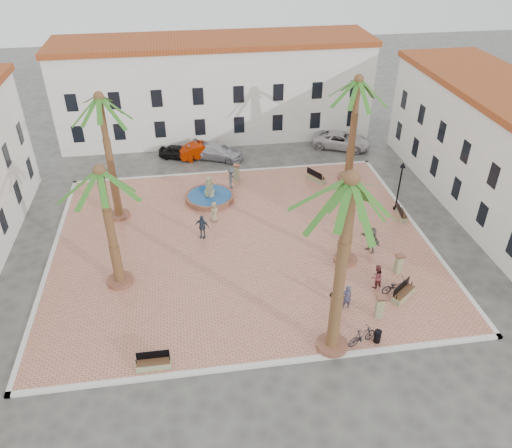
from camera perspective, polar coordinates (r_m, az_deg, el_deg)
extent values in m
plane|color=#56544F|center=(35.27, -1.61, -2.31)|extent=(120.00, 120.00, 0.00)
cube|color=tan|center=(35.22, -1.61, -2.21)|extent=(26.00, 22.00, 0.15)
cube|color=silver|center=(44.59, -3.42, 5.95)|extent=(26.30, 0.30, 0.16)
cube|color=silver|center=(27.11, 1.46, -15.68)|extent=(26.30, 0.30, 0.16)
cube|color=silver|center=(38.68, 17.86, -0.41)|extent=(0.30, 22.30, 0.16)
cube|color=silver|center=(36.37, -22.42, -3.83)|extent=(0.30, 22.30, 0.16)
cube|color=white|center=(51.17, -4.64, 14.95)|extent=(30.00, 7.00, 9.00)
cube|color=#A2471F|center=(49.89, -4.90, 20.13)|extent=(30.40, 7.40, 0.50)
cube|color=black|center=(49.57, -19.67, 9.65)|extent=(1.00, 0.12, 1.60)
cube|color=black|center=(48.96, -15.33, 10.13)|extent=(1.00, 0.12, 1.60)
cube|color=black|center=(48.64, -10.89, 10.57)|extent=(1.00, 0.12, 1.60)
cube|color=black|center=(48.61, -6.41, 10.95)|extent=(1.00, 0.12, 1.60)
cube|color=black|center=(48.87, -1.94, 11.26)|extent=(1.00, 0.12, 1.60)
cube|color=black|center=(49.41, 2.47, 11.51)|extent=(1.00, 0.12, 1.60)
cube|color=black|center=(50.22, 6.76, 11.68)|extent=(1.00, 0.12, 1.60)
cube|color=black|center=(51.30, 10.91, 11.78)|extent=(1.00, 0.12, 1.60)
cube|color=black|center=(48.54, -20.34, 12.87)|extent=(1.00, 0.12, 1.60)
cube|color=black|center=(47.92, -15.87, 13.42)|extent=(1.00, 0.12, 1.60)
cube|color=black|center=(47.59, -11.28, 13.90)|extent=(1.00, 0.12, 1.60)
cube|color=black|center=(47.56, -6.64, 14.29)|extent=(1.00, 0.12, 1.60)
cube|color=black|center=(47.82, -2.01, 14.60)|extent=(1.00, 0.12, 1.60)
cube|color=black|center=(48.38, 2.56, 14.81)|extent=(1.00, 0.12, 1.60)
cube|color=black|center=(49.21, 7.00, 14.92)|extent=(1.00, 0.12, 1.60)
cube|color=black|center=(50.31, 11.27, 14.95)|extent=(1.00, 0.12, 1.60)
cube|color=white|center=(41.70, 26.51, 6.71)|extent=(7.00, 26.00, 8.50)
cube|color=black|center=(37.80, 24.49, 1.01)|extent=(0.12, 1.00, 1.60)
cube|color=black|center=(40.48, 21.97, 3.80)|extent=(0.12, 1.00, 1.60)
cube|color=black|center=(43.32, 19.75, 6.23)|extent=(0.12, 1.00, 1.60)
cube|color=black|center=(46.28, 17.79, 8.35)|extent=(0.12, 1.00, 1.60)
cube|color=black|center=(49.34, 16.06, 10.20)|extent=(0.12, 1.00, 1.60)
cube|color=black|center=(36.44, 25.57, 5.00)|extent=(0.12, 1.00, 1.60)
cube|color=black|center=(39.22, 22.88, 7.61)|extent=(0.12, 1.00, 1.60)
cube|color=black|center=(42.14, 20.52, 9.85)|extent=(0.12, 1.00, 1.60)
cube|color=black|center=(45.18, 18.45, 11.78)|extent=(0.12, 1.00, 1.60)
cube|color=black|center=(48.31, 16.62, 13.46)|extent=(0.12, 1.00, 1.60)
cube|color=black|center=(37.76, -26.97, 0.27)|extent=(0.12, 1.00, 1.60)
cube|color=black|center=(41.06, -25.63, 3.29)|extent=(0.12, 1.00, 1.60)
cube|color=black|center=(44.47, -24.48, 5.84)|extent=(0.12, 1.00, 1.60)
cube|color=black|center=(39.81, -26.66, 7.01)|extent=(0.12, 1.00, 1.60)
cube|color=black|center=(43.32, -25.39, 9.34)|extent=(0.12, 1.00, 1.60)
cylinder|color=#95573F|center=(40.29, -5.30, 3.08)|extent=(3.96, 3.96, 0.38)
cylinder|color=#194C8C|center=(40.21, -5.31, 3.29)|extent=(3.49, 3.49, 0.06)
cylinder|color=gray|center=(40.20, -5.31, 3.31)|extent=(0.85, 0.85, 0.75)
cylinder|color=gray|center=(39.83, -5.37, 4.25)|extent=(0.57, 0.57, 1.13)
sphere|color=gray|center=(39.49, -5.42, 5.15)|extent=(0.41, 0.41, 0.41)
cylinder|color=#95573F|center=(39.36, -15.32, 1.02)|extent=(1.58, 1.58, 0.24)
cylinder|color=brown|center=(37.17, -16.37, 7.13)|extent=(0.51, 0.51, 9.13)
sphere|color=brown|center=(35.50, -17.55, 13.74)|extent=(0.69, 0.69, 0.69)
cylinder|color=#95573F|center=(32.81, -15.25, -6.23)|extent=(1.65, 1.65, 0.25)
cylinder|color=brown|center=(30.54, -16.32, -0.49)|extent=(0.53, 0.53, 7.64)
sphere|color=brown|center=(28.68, -17.50, 5.86)|extent=(0.72, 0.72, 0.72)
cylinder|color=#95573F|center=(28.01, 8.65, -13.50)|extent=(1.72, 1.72, 0.26)
cylinder|color=brown|center=(24.55, 9.65, -5.23)|extent=(0.56, 0.56, 10.04)
sphere|color=brown|center=(21.82, 10.86, 5.15)|extent=(0.75, 0.75, 0.75)
cylinder|color=#95573F|center=(33.92, 10.15, -3.99)|extent=(1.56, 1.56, 0.23)
cylinder|color=brown|center=(32.26, 10.66, 0.16)|extent=(0.51, 0.51, 5.63)
sphere|color=brown|center=(30.84, 11.19, 4.55)|extent=(0.68, 0.68, 0.68)
cylinder|color=#95573F|center=(43.95, 10.44, 5.29)|extent=(1.74, 1.74, 0.26)
cylinder|color=brown|center=(42.13, 11.04, 10.49)|extent=(0.57, 0.57, 8.41)
sphere|color=brown|center=(40.73, 11.69, 15.94)|extent=(0.76, 0.76, 0.76)
cube|color=gray|center=(27.22, -11.60, -15.48)|extent=(1.80, 0.56, 0.40)
cube|color=#56351E|center=(27.05, -11.66, -15.16)|extent=(1.70, 0.51, 0.06)
cube|color=black|center=(27.00, -11.71, -14.43)|extent=(1.70, 0.06, 0.50)
cylinder|color=black|center=(27.06, -13.54, -15.08)|extent=(0.05, 0.05, 0.30)
cylinder|color=black|center=(26.89, -9.82, -14.88)|extent=(0.05, 0.05, 0.30)
cube|color=gray|center=(31.79, 16.50, -7.76)|extent=(1.83, 1.58, 0.41)
cube|color=#56351E|center=(31.64, 16.56, -7.43)|extent=(1.72, 1.48, 0.06)
cube|color=black|center=(31.54, 16.29, -6.87)|extent=(1.43, 1.10, 0.52)
cylinder|color=black|center=(30.94, 15.78, -8.05)|extent=(0.05, 0.05, 0.31)
cylinder|color=black|center=(32.20, 17.38, -6.49)|extent=(0.05, 0.05, 0.31)
cube|color=gray|center=(39.38, 16.30, 0.97)|extent=(0.72, 1.73, 0.37)
cube|color=#56351E|center=(39.27, 16.35, 1.24)|extent=(0.66, 1.63, 0.06)
cube|color=black|center=(39.08, 16.12, 1.55)|extent=(0.24, 1.58, 0.47)
cylinder|color=black|center=(38.58, 16.69, 0.75)|extent=(0.05, 0.05, 0.28)
cylinder|color=black|center=(39.85, 16.08, 1.98)|extent=(0.05, 0.05, 0.28)
cube|color=gray|center=(43.23, 6.86, 5.24)|extent=(1.43, 1.91, 0.42)
cube|color=#56351E|center=(43.12, 6.89, 5.52)|extent=(1.33, 1.80, 0.06)
cube|color=black|center=(42.84, 6.69, 5.77)|extent=(0.92, 1.57, 0.52)
cylinder|color=black|center=(42.52, 7.73, 5.22)|extent=(0.05, 0.05, 0.31)
cylinder|color=black|center=(43.61, 6.08, 6.10)|extent=(0.05, 0.05, 0.31)
cylinder|color=black|center=(28.31, 8.25, -12.99)|extent=(0.32, 0.32, 0.14)
cylinder|color=black|center=(27.16, 8.53, -10.59)|extent=(0.11, 0.11, 3.25)
cone|color=black|center=(25.98, 8.85, -7.79)|extent=(0.40, 0.40, 0.36)
sphere|color=beige|center=(26.07, 8.82, -8.02)|extent=(0.22, 0.22, 0.22)
cylinder|color=black|center=(40.37, 15.63, 1.77)|extent=(0.36, 0.36, 0.16)
cylinder|color=black|center=(39.49, 16.02, 4.01)|extent=(0.12, 0.12, 3.59)
cone|color=black|center=(38.62, 16.46, 6.52)|extent=(0.44, 0.44, 0.40)
sphere|color=beige|center=(38.68, 16.42, 6.32)|extent=(0.24, 0.24, 0.24)
cube|color=gray|center=(29.83, 13.92, -9.23)|extent=(0.48, 0.48, 1.38)
cube|color=#95573F|center=(29.34, 14.12, -8.16)|extent=(0.59, 0.59, 0.11)
cube|color=gray|center=(42.63, -2.22, 5.79)|extent=(0.51, 0.51, 1.40)
cube|color=#95573F|center=(42.29, -2.24, 6.70)|extent=(0.64, 0.64, 0.11)
cube|color=gray|center=(33.37, 15.96, -4.47)|extent=(0.45, 0.45, 1.28)
cube|color=#95573F|center=(32.97, 16.15, -3.52)|extent=(0.57, 0.57, 0.10)
cylinder|color=black|center=(28.57, 13.71, -12.37)|extent=(0.39, 0.39, 0.76)
imported|color=#363853|center=(29.91, 10.32, -8.21)|extent=(0.61, 0.40, 1.65)
imported|color=black|center=(31.85, 15.69, -6.84)|extent=(1.94, 0.88, 0.98)
imported|color=brown|center=(31.75, 13.61, -5.85)|extent=(0.98, 0.89, 1.65)
imported|color=black|center=(28.17, 12.04, -12.41)|extent=(1.87, 1.09, 1.09)
imported|color=#988766|center=(37.16, -4.80, 1.40)|extent=(0.93, 0.92, 1.62)
imported|color=#2D3A4C|center=(35.40, -6.20, -0.29)|extent=(1.15, 0.84, 1.81)
imported|color=#424347|center=(41.46, -2.80, 5.27)|extent=(1.07, 1.35, 1.83)
imported|color=#615A4C|center=(34.71, 13.06, -1.75)|extent=(1.21, 1.81, 1.87)
imported|color=black|center=(47.54, -8.86, 8.14)|extent=(3.90, 2.56, 1.23)
imported|color=#971E00|center=(47.37, -6.15, 8.40)|extent=(4.62, 2.42, 1.45)
imported|color=silver|center=(47.02, -4.57, 8.29)|extent=(5.36, 3.91, 1.44)
imported|color=silver|center=(49.76, 9.73, 9.42)|extent=(6.05, 4.54, 1.53)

